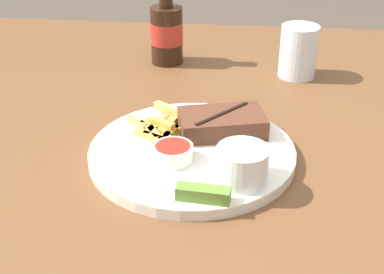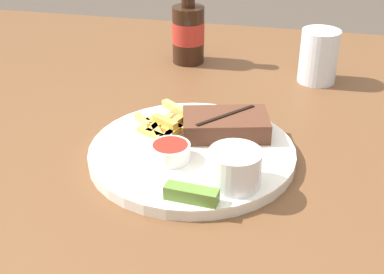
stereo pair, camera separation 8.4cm
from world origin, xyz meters
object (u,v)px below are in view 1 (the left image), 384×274
at_px(dinner_plate, 192,153).
at_px(steak_portion, 222,123).
at_px(drinking_glass, 298,51).
at_px(beer_bottle, 167,31).
at_px(knife_utensil, 194,132).
at_px(fork_utensil, 141,139).
at_px(coleslaw_cup, 242,163).
at_px(pickle_spear, 203,194).
at_px(dipping_sauce_cup, 173,152).

bearing_deg(dinner_plate, steak_portion, 52.47).
relative_size(steak_portion, drinking_glass, 1.41).
distance_m(beer_bottle, drinking_glass, 0.29).
xyz_separation_m(knife_utensil, drinking_glass, (0.19, 0.31, 0.03)).
distance_m(knife_utensil, drinking_glass, 0.36).
height_order(steak_portion, fork_utensil, steak_portion).
bearing_deg(beer_bottle, knife_utensil, -75.06).
distance_m(dinner_plate, knife_utensil, 0.05).
bearing_deg(drinking_glass, coleslaw_cup, -103.93).
bearing_deg(pickle_spear, dinner_plate, 101.96).
bearing_deg(fork_utensil, knife_utensil, 31.69).
xyz_separation_m(dinner_plate, beer_bottle, (-0.10, 0.41, 0.06)).
xyz_separation_m(dinner_plate, drinking_glass, (0.19, 0.36, 0.05)).
xyz_separation_m(dinner_plate, coleslaw_cup, (0.08, -0.08, 0.04)).
bearing_deg(steak_portion, drinking_glass, 64.08).
bearing_deg(dinner_plate, knife_utensil, 91.86).
bearing_deg(dipping_sauce_cup, dinner_plate, 57.87).
height_order(dipping_sauce_cup, pickle_spear, dipping_sauce_cup).
bearing_deg(drinking_glass, dinner_plate, -118.00).
xyz_separation_m(dinner_plate, dipping_sauce_cup, (-0.02, -0.04, 0.02)).
height_order(coleslaw_cup, knife_utensil, coleslaw_cup).
xyz_separation_m(coleslaw_cup, dipping_sauce_cup, (-0.10, 0.04, -0.02)).
relative_size(dinner_plate, beer_bottle, 1.62).
distance_m(dinner_plate, fork_utensil, 0.09).
distance_m(dipping_sauce_cup, beer_bottle, 0.45).
height_order(coleslaw_cup, fork_utensil, coleslaw_cup).
distance_m(steak_portion, fork_utensil, 0.14).
relative_size(steak_portion, knife_utensil, 1.00).
distance_m(steak_portion, knife_utensil, 0.05).
bearing_deg(drinking_glass, fork_utensil, -129.12).
xyz_separation_m(dipping_sauce_cup, knife_utensil, (0.02, 0.09, -0.01)).
bearing_deg(steak_portion, beer_bottle, 112.03).
height_order(beer_bottle, drinking_glass, beer_bottle).
bearing_deg(fork_utensil, dinner_plate, 0.00).
xyz_separation_m(steak_portion, coleslaw_cup, (0.04, -0.14, 0.01)).
bearing_deg(beer_bottle, dipping_sauce_cup, -80.80).
xyz_separation_m(pickle_spear, fork_utensil, (-0.11, 0.15, -0.01)).
relative_size(pickle_spear, drinking_glass, 0.69).
bearing_deg(fork_utensil, dipping_sauce_cup, -31.72).
xyz_separation_m(dipping_sauce_cup, pickle_spear, (0.05, -0.10, -0.00)).
relative_size(coleslaw_cup, dipping_sauce_cup, 1.23).
xyz_separation_m(dipping_sauce_cup, fork_utensil, (-0.06, 0.06, -0.01)).
height_order(knife_utensil, drinking_glass, drinking_glass).
bearing_deg(drinking_glass, dipping_sauce_cup, -118.43).
distance_m(coleslaw_cup, knife_utensil, 0.16).
xyz_separation_m(steak_portion, drinking_glass, (0.15, 0.30, 0.02)).
xyz_separation_m(knife_utensil, beer_bottle, (-0.10, 0.36, 0.05)).
relative_size(beer_bottle, drinking_glass, 1.85).
distance_m(dipping_sauce_cup, knife_utensil, 0.09).
relative_size(steak_portion, fork_utensil, 1.16).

